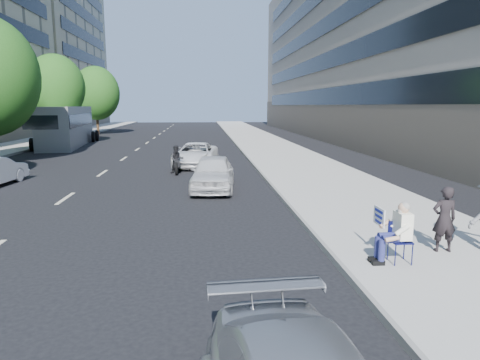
{
  "coord_description": "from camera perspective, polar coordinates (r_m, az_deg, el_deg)",
  "views": [
    {
      "loc": [
        -1.39,
        -7.99,
        3.41
      ],
      "look_at": [
        -0.43,
        3.05,
        1.47
      ],
      "focal_mm": 32.0,
      "sensor_mm": 36.0,
      "label": 1
    }
  ],
  "objects": [
    {
      "name": "tree_far_e",
      "position": [
        53.44,
        -18.65,
        10.9
      ],
      "size": [
        5.4,
        5.4,
        7.89
      ],
      "color": "#382616",
      "rests_on": "ground"
    },
    {
      "name": "near_sidewalk",
      "position": [
        28.7,
        5.88,
        3.22
      ],
      "size": [
        5.0,
        120.0,
        0.15
      ],
      "primitive_type": "cube",
      "color": "#ADABA2",
      "rests_on": "ground"
    },
    {
      "name": "seated_protester",
      "position": [
        9.5,
        20.03,
        -6.16
      ],
      "size": [
        0.83,
        1.12,
        1.31
      ],
      "color": "#11144E",
      "rests_on": "near_sidewalk"
    },
    {
      "name": "pedestrian_woman",
      "position": [
        10.62,
        25.58,
        -4.73
      ],
      "size": [
        0.57,
        0.39,
        1.5
      ],
      "primitive_type": "imported",
      "rotation": [
        0.0,
        0.0,
        3.08
      ],
      "color": "black",
      "rests_on": "near_sidewalk"
    },
    {
      "name": "far_bldg_north",
      "position": [
        76.35,
        -28.24,
        16.78
      ],
      "size": [
        22.0,
        28.0,
        28.0
      ],
      "primitive_type": "cube",
      "color": "tan",
      "rests_on": "ground"
    },
    {
      "name": "ground",
      "position": [
        8.8,
        4.64,
        -12.89
      ],
      "size": [
        160.0,
        160.0,
        0.0
      ],
      "primitive_type": "plane",
      "color": "black",
      "rests_on": "ground"
    },
    {
      "name": "motorcycle",
      "position": [
        21.88,
        -8.41,
        2.55
      ],
      "size": [
        0.72,
        2.05,
        1.42
      ],
      "rotation": [
        0.0,
        0.0,
        0.06
      ],
      "color": "black",
      "rests_on": "ground"
    },
    {
      "name": "near_building",
      "position": [
        44.51,
        20.51,
        17.86
      ],
      "size": [
        14.0,
        70.0,
        20.0
      ],
      "primitive_type": "cube",
      "color": "gray",
      "rests_on": "ground"
    },
    {
      "name": "white_sedan_near",
      "position": [
        17.4,
        -3.63,
        0.98
      ],
      "size": [
        2.01,
        4.26,
        1.41
      ],
      "primitive_type": "imported",
      "rotation": [
        0.0,
        0.0,
        -0.09
      ],
      "color": "silver",
      "rests_on": "ground"
    },
    {
      "name": "bus",
      "position": [
        39.45,
        -22.06,
        6.65
      ],
      "size": [
        3.88,
        12.29,
        3.3
      ],
      "rotation": [
        0.0,
        0.0,
        0.11
      ],
      "color": "slate",
      "rests_on": "ground"
    },
    {
      "name": "white_sedan_far",
      "position": [
        24.31,
        -5.91,
        3.39
      ],
      "size": [
        2.77,
        4.97,
        1.31
      ],
      "primitive_type": "imported",
      "rotation": [
        0.0,
        0.0,
        -0.13
      ],
      "color": "white",
      "rests_on": "ground"
    },
    {
      "name": "tree_far_d",
      "position": [
        39.96,
        -23.4,
        11.27
      ],
      "size": [
        4.8,
        4.8,
        7.65
      ],
      "color": "#382616",
      "rests_on": "ground"
    }
  ]
}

